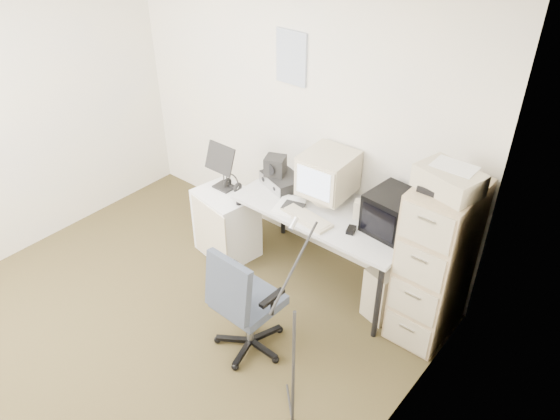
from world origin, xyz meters
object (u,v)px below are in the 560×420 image
Objects in this scene: filing_cabinet at (435,263)px; desk at (325,245)px; side_cart at (227,223)px; office_chair at (249,299)px.

filing_cabinet is 0.99m from desk.
filing_cabinet is at bearing 1.81° from desk.
side_cart is (-0.91, -0.26, -0.05)m from desk.
filing_cabinet is 1.38m from office_chair.
side_cart is (-0.94, 0.73, -0.16)m from office_chair.
filing_cabinet is at bearing 18.26° from side_cart.
filing_cabinet is 1.91m from side_cart.
side_cart is at bearing -171.27° from filing_cabinet.
desk is at bearing 93.52° from office_chair.
filing_cabinet is 0.87× the size of desk.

